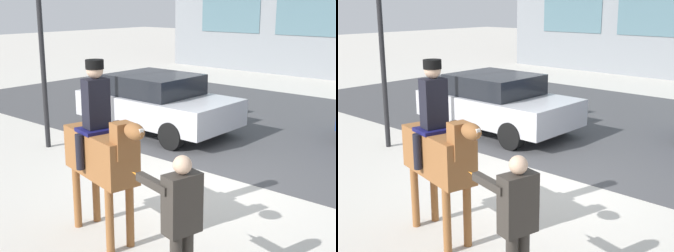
% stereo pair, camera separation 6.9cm
% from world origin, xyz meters
% --- Properties ---
extents(ground_plane, '(80.00, 80.00, 0.00)m').
position_xyz_m(ground_plane, '(0.00, 0.00, 0.00)').
color(ground_plane, beige).
extents(road_surface, '(23.21, 8.50, 0.01)m').
position_xyz_m(road_surface, '(0.00, 4.75, 0.00)').
color(road_surface, '#444447').
rests_on(road_surface, ground_plane).
extents(mounted_horse_lead, '(1.75, 0.71, 2.47)m').
position_xyz_m(mounted_horse_lead, '(0.07, -2.52, 1.28)').
color(mounted_horse_lead, brown).
rests_on(mounted_horse_lead, ground_plane).
extents(pedestrian_bystander, '(0.89, 0.44, 1.68)m').
position_xyz_m(pedestrian_bystander, '(1.78, -2.92, 0.98)').
color(pedestrian_bystander, '#332D28').
rests_on(pedestrian_bystander, ground_plane).
extents(street_car_near_lane, '(4.03, 2.06, 1.46)m').
position_xyz_m(street_car_near_lane, '(-3.11, 2.07, 0.76)').
color(street_car_near_lane, '#B7B7BC').
rests_on(street_car_near_lane, ground_plane).
extents(traffic_light, '(0.24, 0.29, 4.50)m').
position_xyz_m(traffic_light, '(-4.08, -0.55, 2.99)').
color(traffic_light, black).
rests_on(traffic_light, ground_plane).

